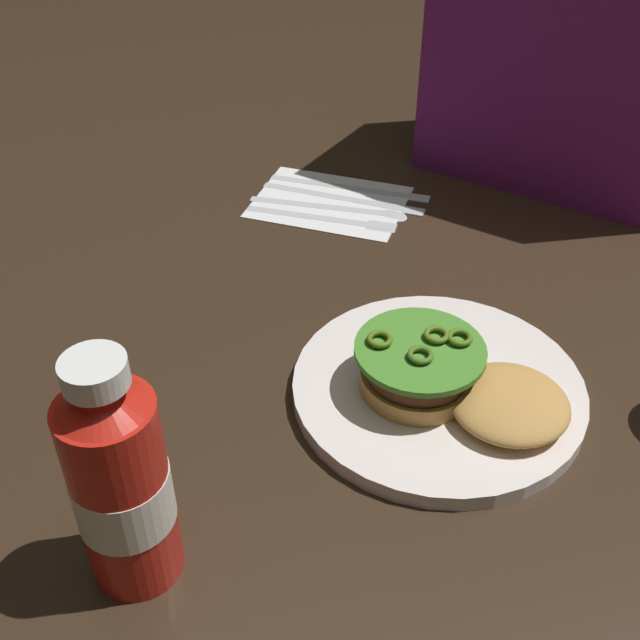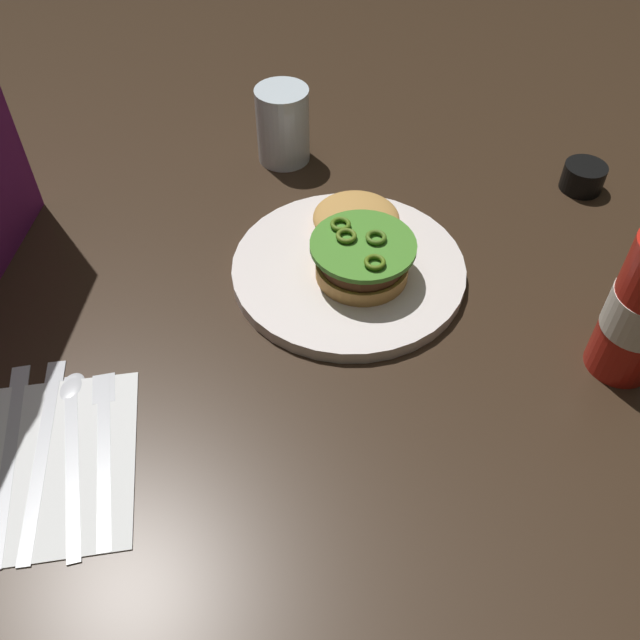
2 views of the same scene
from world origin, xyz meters
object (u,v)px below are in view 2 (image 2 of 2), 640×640
Objects in this scene: burger_sandwich at (360,243)px; condiment_cup at (583,177)px; napkin at (56,462)px; butter_knife at (10,441)px; dinner_plate at (348,269)px; fork_utensil at (103,437)px; spoon_utensil at (71,431)px; steak_knife at (43,437)px; water_glass at (283,125)px.

burger_sandwich is 0.33m from condiment_cup.
napkin is 0.05m from butter_knife.
condiment_cup is at bearing -53.05° from butter_knife.
burger_sandwich is at bearing -35.54° from dinner_plate.
fork_utensil and spoon_utensil have the same top height.
fork_utensil is at bearing -96.93° from spoon_utensil.
steak_knife is (-0.44, 0.57, -0.01)m from condiment_cup.
fork_utensil is (0.03, -0.04, 0.00)m from napkin.
burger_sandwich reaches higher than condiment_cup.
butter_knife is at bearing 72.12° from napkin.
burger_sandwich is 1.89× the size of water_glass.
water_glass is (0.21, 0.11, 0.02)m from burger_sandwich.
condiment_cup reaches higher than spoon_utensil.
condiment_cup is at bearing -57.04° from dinner_plate.
fork_utensil is 0.96× the size of spoon_utensil.
dinner_plate is 1.27× the size of butter_knife.
water_glass is 0.52× the size of spoon_utensil.
napkin is at bearing 128.29° from fork_utensil.
butter_knife is at bearing 131.17° from burger_sandwich.
dinner_plate is 0.03m from burger_sandwich.
dinner_plate reaches higher than butter_knife.
water_glass reaches higher than spoon_utensil.
spoon_utensil is (-0.47, 0.14, -0.05)m from water_glass.
condiment_cup is 0.26× the size of butter_knife.
butter_knife is (-0.01, 0.08, 0.00)m from fork_utensil.
water_glass is at bearing -17.20° from spoon_utensil.
fork_utensil is 0.03m from spoon_utensil.
burger_sandwich is 0.41m from butter_knife.
fork_utensil is at bearing -84.58° from steak_knife.
condiment_cup is (0.19, -0.30, 0.01)m from dinner_plate.
fork_utensil is (-0.24, 0.21, -0.00)m from dinner_plate.
butter_knife is at bearing 157.85° from water_glass.
fork_utensil is at bearing 166.59° from water_glass.
fork_utensil is 0.09m from butter_knife.
butter_knife is at bearing 98.42° from fork_utensil.
napkin is 0.89× the size of butter_knife.
steak_knife is (-0.26, 0.28, -0.03)m from burger_sandwich.
spoon_utensil is 0.05m from butter_knife.
steak_knife is (-0.01, 0.06, 0.00)m from fork_utensil.
dinner_plate is at bearing -49.48° from butter_knife.
burger_sandwich is 0.39m from steak_knife.
water_glass reaches higher than condiment_cup.
spoon_utensil is 0.91× the size of steak_knife.
napkin is 0.03m from steak_knife.
dinner_plate is 0.35m from condiment_cup.
water_glass is 1.87× the size of condiment_cup.
napkin is at bearing 163.48° from water_glass.
dinner_plate reaches higher than spoon_utensil.
burger_sandwich is at bearing -48.83° from butter_knife.
butter_knife is at bearing 107.45° from spoon_utensil.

